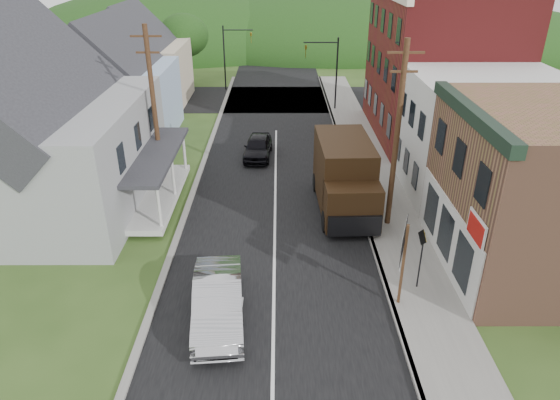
{
  "coord_description": "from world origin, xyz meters",
  "views": [
    {
      "loc": [
        0.21,
        -18.15,
        12.29
      ],
      "look_at": [
        0.25,
        1.92,
        2.2
      ],
      "focal_mm": 32.0,
      "sensor_mm": 36.0,
      "label": 1
    }
  ],
  "objects_px": {
    "silver_sedan": "(218,302)",
    "delivery_van": "(345,177)",
    "route_sign_cluster": "(403,253)",
    "warning_sign": "(421,251)",
    "dark_sedan": "(258,147)"
  },
  "relations": [
    {
      "from": "route_sign_cluster",
      "to": "warning_sign",
      "type": "height_order",
      "value": "route_sign_cluster"
    },
    {
      "from": "delivery_van",
      "to": "route_sign_cluster",
      "type": "height_order",
      "value": "delivery_van"
    },
    {
      "from": "delivery_van",
      "to": "dark_sedan",
      "type": "bearing_deg",
      "value": 120.8
    },
    {
      "from": "delivery_van",
      "to": "warning_sign",
      "type": "distance_m",
      "value": 7.33
    },
    {
      "from": "silver_sedan",
      "to": "warning_sign",
      "type": "xyz_separation_m",
      "value": [
        7.75,
        1.82,
        1.02
      ]
    },
    {
      "from": "dark_sedan",
      "to": "delivery_van",
      "type": "relative_size",
      "value": 0.63
    },
    {
      "from": "silver_sedan",
      "to": "delivery_van",
      "type": "xyz_separation_m",
      "value": [
        5.61,
        8.83,
        1.01
      ]
    },
    {
      "from": "dark_sedan",
      "to": "warning_sign",
      "type": "bearing_deg",
      "value": -60.74
    },
    {
      "from": "dark_sedan",
      "to": "delivery_van",
      "type": "bearing_deg",
      "value": -53.57
    },
    {
      "from": "route_sign_cluster",
      "to": "delivery_van",
      "type": "bearing_deg",
      "value": 116.68
    },
    {
      "from": "route_sign_cluster",
      "to": "warning_sign",
      "type": "distance_m",
      "value": 1.47
    },
    {
      "from": "silver_sedan",
      "to": "warning_sign",
      "type": "height_order",
      "value": "warning_sign"
    },
    {
      "from": "silver_sedan",
      "to": "warning_sign",
      "type": "distance_m",
      "value": 8.03
    },
    {
      "from": "silver_sedan",
      "to": "route_sign_cluster",
      "type": "bearing_deg",
      "value": 1.78
    },
    {
      "from": "silver_sedan",
      "to": "dark_sedan",
      "type": "height_order",
      "value": "silver_sedan"
    }
  ]
}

